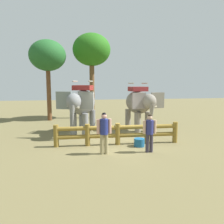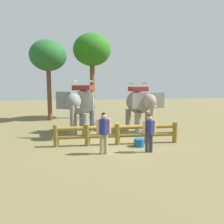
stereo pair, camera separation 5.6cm
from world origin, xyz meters
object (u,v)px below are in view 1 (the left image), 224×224
log_fence (118,132)px  elephant_near_left (82,104)px  elephant_center (139,104)px  tree_far_left (92,51)px  tree_back_center (48,56)px  tourist_woman_in_black (104,130)px  tourist_man_in_blue (150,130)px  feed_bucket (139,142)px

log_fence → elephant_near_left: size_ratio=1.63×
log_fence → elephant_center: 3.89m
tree_far_left → tree_back_center: (-3.52, -0.68, -0.60)m
log_fence → elephant_center: (2.02, 3.14, 1.10)m
tree_back_center → tourist_woman_in_black: bearing=-71.3°
tourist_man_in_blue → elephant_near_left: bearing=122.0°
log_fence → elephant_near_left: elephant_near_left is taller
log_fence → tourist_man_in_blue: tourist_man_in_blue is taller
log_fence → tree_far_left: size_ratio=0.86×
elephant_center → tourist_man_in_blue: elephant_center is taller
elephant_near_left → tourist_man_in_blue: 5.17m
elephant_near_left → tourist_man_in_blue: (2.70, -4.33, -0.80)m
tourist_woman_in_black → tree_back_center: bearing=108.7°
log_fence → tree_back_center: tree_back_center is taller
feed_bucket → elephant_center: bearing=73.5°
tree_far_left → elephant_center: bearing=-65.6°
feed_bucket → tourist_woman_in_black: bearing=-155.2°
tree_back_center → feed_bucket: tree_back_center is taller
feed_bucket → elephant_near_left: bearing=126.8°
log_fence → tree_back_center: bearing=116.7°
elephant_near_left → tree_far_left: bearing=79.2°
tourist_woman_in_black → elephant_center: bearing=57.2°
log_fence → tourist_man_in_blue: (1.11, -1.42, 0.36)m
elephant_near_left → tree_back_center: bearing=115.5°
log_fence → elephant_center: bearing=57.3°
tourist_woman_in_black → feed_bucket: bearing=24.8°
tourist_man_in_blue → log_fence: bearing=128.0°
tourist_woman_in_black → log_fence: bearing=57.1°
tourist_man_in_blue → tourist_woman_in_black: bearing=177.1°
tree_far_left → feed_bucket: 10.78m
tree_far_left → feed_bucket: size_ratio=14.17×
tourist_woman_in_black → tree_far_left: (0.36, 10.00, 4.66)m
elephant_near_left → elephant_center: elephant_near_left is taller
tourist_woman_in_black → tree_back_center: (-3.16, 9.32, 4.05)m
log_fence → tourist_woman_in_black: tourist_woman_in_black is taller
tree_far_left → tree_back_center: size_ratio=1.12×
log_fence → feed_bucket: 1.14m
elephant_center → tree_back_center: 8.46m
tourist_woman_in_black → tree_far_left: size_ratio=0.25×
log_fence → elephant_near_left: (-1.59, 2.91, 1.16)m
tree_back_center → feed_bucket: (4.97, -8.49, -4.89)m
elephant_near_left → tourist_woman_in_black: (0.74, -4.23, -0.74)m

